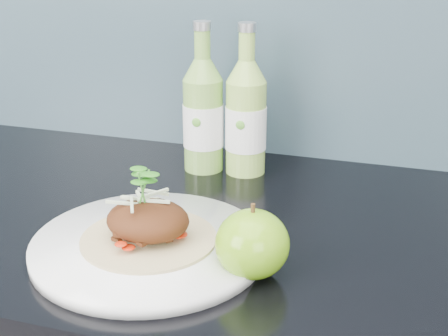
{
  "coord_description": "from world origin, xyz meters",
  "views": [
    {
      "loc": [
        0.27,
        0.94,
        1.28
      ],
      "look_at": [
        0.05,
        1.64,
        1.0
      ],
      "focal_mm": 50.0,
      "sensor_mm": 36.0,
      "label": 1
    }
  ],
  "objects_px": {
    "cider_bottle_right": "(246,118)",
    "dinner_plate": "(149,246)",
    "green_apple": "(252,244)",
    "cider_bottle_left": "(203,115)"
  },
  "relations": [
    {
      "from": "cider_bottle_right",
      "to": "dinner_plate",
      "type": "bearing_deg",
      "value": -89.27
    },
    {
      "from": "green_apple",
      "to": "cider_bottle_right",
      "type": "relative_size",
      "value": 0.45
    },
    {
      "from": "cider_bottle_left",
      "to": "cider_bottle_right",
      "type": "bearing_deg",
      "value": 9.94
    },
    {
      "from": "dinner_plate",
      "to": "cider_bottle_right",
      "type": "relative_size",
      "value": 1.51
    },
    {
      "from": "dinner_plate",
      "to": "cider_bottle_left",
      "type": "distance_m",
      "value": 0.31
    },
    {
      "from": "cider_bottle_left",
      "to": "cider_bottle_right",
      "type": "distance_m",
      "value": 0.07
    },
    {
      "from": "green_apple",
      "to": "cider_bottle_left",
      "type": "relative_size",
      "value": 0.45
    },
    {
      "from": "dinner_plate",
      "to": "cider_bottle_left",
      "type": "bearing_deg",
      "value": 95.62
    },
    {
      "from": "dinner_plate",
      "to": "cider_bottle_right",
      "type": "height_order",
      "value": "cider_bottle_right"
    },
    {
      "from": "green_apple",
      "to": "cider_bottle_left",
      "type": "xyz_separation_m",
      "value": [
        -0.17,
        0.31,
        0.05
      ]
    }
  ]
}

